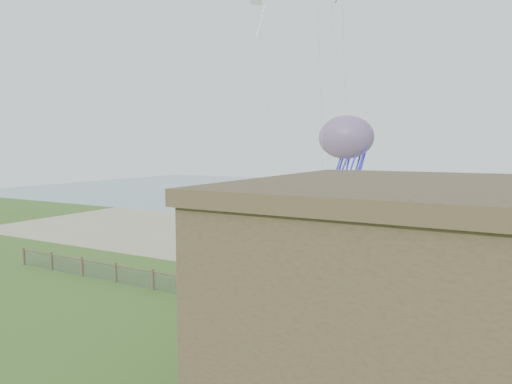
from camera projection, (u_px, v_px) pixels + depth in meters
ground at (166, 352)px, 18.58m from camera, size 160.00×160.00×0.00m
sand_beach at (340, 248)px, 37.74m from camera, size 72.00×20.00×0.02m
ocean at (425, 198)px, 76.07m from camera, size 160.00×68.00×0.02m
chainlink_fence at (241, 297)px, 23.76m from camera, size 36.20×0.20×1.25m
picnic_table at (305, 320)px, 20.96m from camera, size 1.94×1.53×0.78m
octopus_kite at (345, 166)px, 32.11m from camera, size 4.39×3.69×7.72m
kite_white at (257, 11)px, 32.66m from camera, size 2.20×2.07×3.08m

